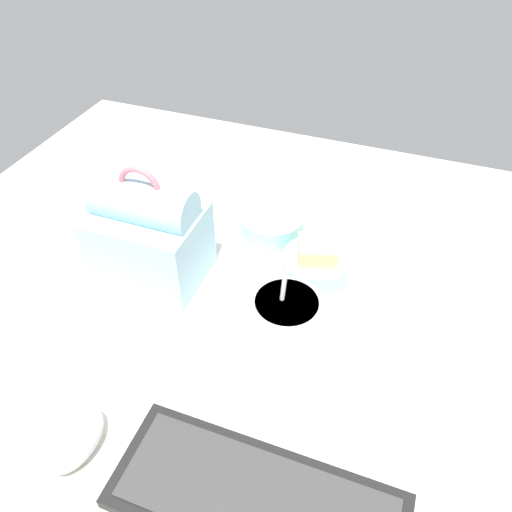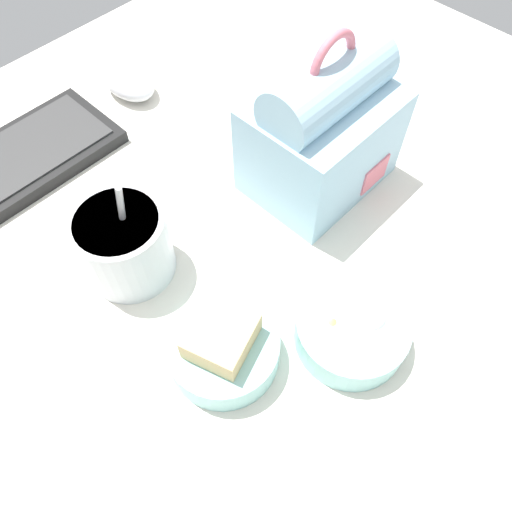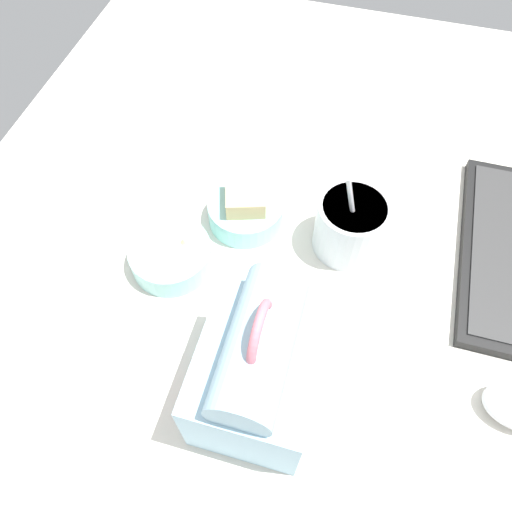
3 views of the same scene
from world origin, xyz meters
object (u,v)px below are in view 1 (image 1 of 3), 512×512
object	(u,v)px
soup_cup	(286,322)
bento_bowl_sandwich	(316,263)
keyboard	(257,501)
computer_mouse	(74,439)
lunch_bag	(149,236)
bento_bowl_snacks	(271,223)

from	to	relation	value
soup_cup	bento_bowl_sandwich	world-z (taller)	soup_cup
keyboard	computer_mouse	distance (cm)	24.46
lunch_bag	bento_bowl_sandwich	distance (cm)	28.97
computer_mouse	bento_bowl_sandwich	bearing A→B (deg)	-116.03
lunch_bag	soup_cup	bearing A→B (deg)	165.31
bento_bowl_sandwich	bento_bowl_snacks	world-z (taller)	bento_bowl_sandwich
keyboard	lunch_bag	size ratio (longest dim) A/B	1.59
soup_cup	bento_bowl_snacks	bearing A→B (deg)	-66.72
bento_bowl_sandwich	bento_bowl_snacks	xyz separation A→B (cm)	(11.10, -8.38, -0.46)
computer_mouse	soup_cup	bearing A→B (deg)	-128.13
computer_mouse	keyboard	bearing A→B (deg)	-176.95
bento_bowl_snacks	computer_mouse	distance (cm)	51.18
bento_bowl_sandwich	computer_mouse	size ratio (longest dim) A/B	1.25
keyboard	soup_cup	bearing A→B (deg)	-79.78
lunch_bag	computer_mouse	world-z (taller)	lunch_bag
keyboard	bento_bowl_snacks	xyz separation A→B (cm)	(15.03, -49.02, 1.20)
soup_cup	computer_mouse	xyz separation A→B (cm)	(20.04, 25.53, -2.90)
soup_cup	keyboard	bearing A→B (deg)	100.22
lunch_bag	soup_cup	world-z (taller)	lunch_bag
bento_bowl_snacks	computer_mouse	world-z (taller)	bento_bowl_snacks
lunch_bag	bento_bowl_snacks	distance (cm)	24.59
lunch_bag	soup_cup	size ratio (longest dim) A/B	1.42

